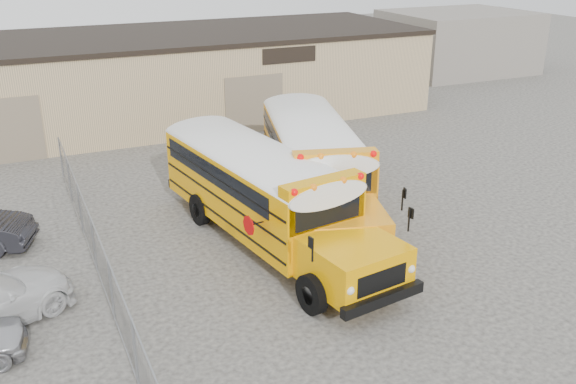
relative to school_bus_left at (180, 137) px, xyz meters
name	(u,v)px	position (x,y,z in m)	size (l,w,h in m)	color
ground	(313,274)	(1.43, -9.59, -1.90)	(120.00, 120.00, 0.00)	#33312F
warehouse	(154,76)	(1.43, 10.40, 0.48)	(30.20, 10.20, 4.67)	tan
chainlink_fence	(94,244)	(-4.57, -6.59, -0.99)	(0.07, 18.07, 1.81)	gray
distant_building_right	(457,42)	(25.43, 14.41, 0.30)	(10.00, 8.00, 4.40)	gray
school_bus_left	(180,137)	(0.00, 0.00, 0.00)	(4.38, 11.48, 3.28)	#FBA300
school_bus_right	(289,111)	(5.79, 1.84, 0.03)	(5.77, 11.68, 3.33)	orange
tarp_bundle	(343,259)	(1.98, -10.47, -1.06)	(1.20, 1.19, 1.63)	black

